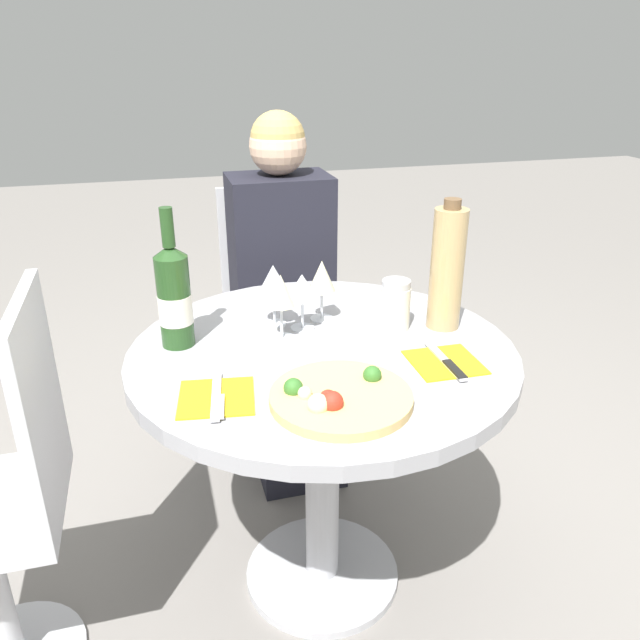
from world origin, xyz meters
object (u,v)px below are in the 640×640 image
(seated_diner, at_px, (287,316))
(chair_empty_side, at_px, (5,506))
(pizza_large, at_px, (339,397))
(chair_behind_diner, at_px, (279,321))
(wine_bottle, at_px, (174,296))
(tall_carafe, at_px, (447,268))
(dining_table, at_px, (322,398))

(seated_diner, xyz_separation_m, chair_empty_side, (-0.77, -0.66, -0.08))
(pizza_large, bearing_deg, chair_behind_diner, 85.16)
(chair_behind_diner, xyz_separation_m, wine_bottle, (-0.37, -0.64, 0.38))
(tall_carafe, bearing_deg, chair_behind_diner, 111.18)
(wine_bottle, bearing_deg, seated_diner, 53.35)
(pizza_large, bearing_deg, dining_table, 81.62)
(wine_bottle, bearing_deg, tall_carafe, -6.11)
(dining_table, bearing_deg, pizza_large, -98.38)
(chair_behind_diner, relative_size, seated_diner, 0.78)
(tall_carafe, bearing_deg, wine_bottle, 173.89)
(seated_diner, relative_size, wine_bottle, 3.61)
(chair_empty_side, relative_size, wine_bottle, 2.80)
(dining_table, relative_size, seated_diner, 0.77)
(dining_table, relative_size, wine_bottle, 2.76)
(seated_diner, xyz_separation_m, pizza_large, (-0.08, -0.86, 0.19))
(chair_behind_diner, xyz_separation_m, chair_empty_side, (-0.77, -0.81, 0.00))
(dining_table, distance_m, tall_carafe, 0.44)
(pizza_large, distance_m, wine_bottle, 0.47)
(chair_behind_diner, bearing_deg, seated_diner, 90.00)
(wine_bottle, bearing_deg, pizza_large, -51.07)
(chair_empty_side, xyz_separation_m, wine_bottle, (0.40, 0.17, 0.38))
(dining_table, height_order, seated_diner, seated_diner)
(seated_diner, xyz_separation_m, tall_carafe, (0.28, -0.57, 0.33))
(seated_diner, relative_size, chair_empty_side, 1.29)
(chair_empty_side, bearing_deg, dining_table, -85.52)
(chair_empty_side, bearing_deg, pizza_large, -105.49)
(chair_behind_diner, bearing_deg, dining_table, 86.33)
(chair_behind_diner, relative_size, chair_empty_side, 1.00)
(seated_diner, bearing_deg, wine_bottle, 53.35)
(seated_diner, height_order, wine_bottle, seated_diner)
(chair_behind_diner, relative_size, pizza_large, 3.22)
(seated_diner, height_order, pizza_large, seated_diner)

